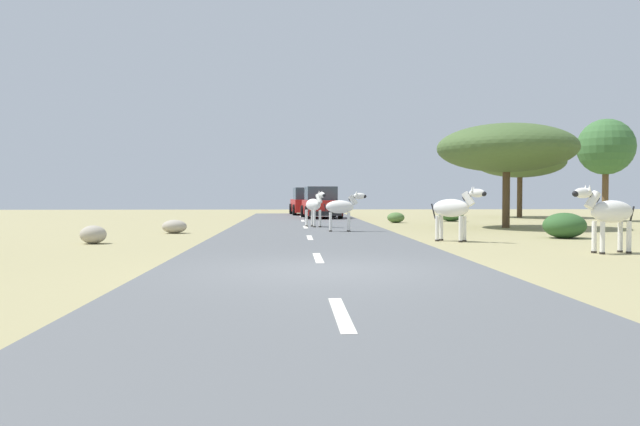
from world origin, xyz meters
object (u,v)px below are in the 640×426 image
Objects in this scene: car_0 at (321,204)px; tree_1 at (606,147)px; rock_1 at (174,227)px; car_1 at (307,202)px; zebra_1 at (608,212)px; zebra_3 at (342,207)px; bush_2 at (396,218)px; zebra_0 at (314,205)px; tree_4 at (520,162)px; bush_0 at (451,214)px; rock_0 at (93,235)px; zebra_2 at (454,209)px; tree_2 at (507,148)px; bush_1 at (565,225)px.

tree_1 is (14.26, -3.78, 2.89)m from car_0.
rock_1 is at bearing 62.02° from car_0.
car_0 is 1.00× the size of car_1.
car_0 is at bearing 3.18° from zebra_1.
zebra_3 is 16.90m from tree_1.
car_1 is at bearing 110.68° from bush_2.
tree_4 is (12.51, 11.08, 2.33)m from zebra_0.
bush_0 is 1.50× the size of bush_2.
car_0 is 15.03m from tree_1.
tree_4 is at bearing -22.58° from car_1.
rock_1 is at bearing -143.07° from bush_0.
car_1 is 18.97m from rock_1.
zebra_1 is 1.33× the size of bush_0.
bush_2 is (-10.90, -1.30, -3.49)m from tree_1.
rock_0 is (-7.25, -4.57, -0.65)m from zebra_3.
car_0 is 5.35× the size of bush_2.
car_1 reaches higher than rock_1.
zebra_3 reaches higher than rock_1.
tree_4 is (11.80, 1.45, 2.41)m from car_0.
bush_0 is at bearing -56.62° from car_1.
car_1 is at bearing 74.54° from rock_1.
zebra_2 is 0.28× the size of tree_2.
zebra_1 is 5.08m from bush_1.
zebra_0 reaches higher than zebra_3.
rock_0 is (-18.88, -18.69, -3.00)m from tree_4.
zebra_3 is at bearing 32.22° from rock_0.
car_1 reaches higher than bush_2.
zebra_1 is 2.32× the size of rock_0.
zebra_0 is 9.95m from rock_0.
zebra_0 reaches higher than bush_1.
zebra_3 is at bearing 86.94° from car_0.
rock_0 is (-12.76, 3.38, -0.69)m from zebra_1.
zebra_3 is 7.89m from tree_2.
zebra_0 is 0.92× the size of zebra_2.
zebra_0 is 3.17m from zebra_3.
bush_0 is at bearing -136.78° from tree_4.
car_0 reaches higher than zebra_3.
tree_4 is 7.92m from bush_0.
zebra_0 is 0.28× the size of tree_4.
car_0 reaches higher than rock_0.
zebra_0 is 15.18m from car_1.
car_0 is 6.20× the size of rock_0.
zebra_2 is at bearing -119.24° from tree_2.
tree_2 is 1.07× the size of tree_4.
car_0 reaches higher than zebra_1.
rock_0 is at bearing -147.77° from tree_1.
tree_4 is at bearing -27.71° from zebra_1.
bush_2 is at bearing 119.66° from car_0.
car_0 is at bearing 113.56° from bush_1.
bush_0 is at bearing -14.73° from zebra_1.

